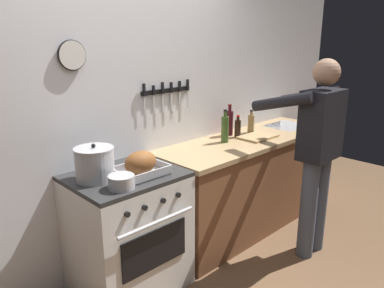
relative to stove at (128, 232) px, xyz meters
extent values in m
cube|color=silver|center=(0.22, 0.36, 0.85)|extent=(6.00, 0.10, 2.60)
cube|color=black|center=(0.64, 0.30, 0.94)|extent=(0.51, 0.02, 0.04)
cube|color=silver|center=(0.41, 0.29, 0.85)|extent=(0.01, 0.00, 0.14)
cube|color=black|center=(0.41, 0.29, 0.97)|extent=(0.02, 0.02, 0.10)
cube|color=silver|center=(0.50, 0.29, 0.85)|extent=(0.01, 0.00, 0.14)
cube|color=black|center=(0.50, 0.29, 0.96)|extent=(0.02, 0.02, 0.08)
cube|color=silver|center=(0.60, 0.29, 0.84)|extent=(0.01, 0.00, 0.16)
cube|color=black|center=(0.60, 0.29, 0.96)|extent=(0.02, 0.02, 0.09)
cube|color=silver|center=(0.69, 0.29, 0.84)|extent=(0.02, 0.00, 0.16)
cube|color=black|center=(0.69, 0.29, 0.96)|extent=(0.02, 0.02, 0.09)
cube|color=silver|center=(0.78, 0.29, 0.86)|extent=(0.02, 0.00, 0.11)
cube|color=black|center=(0.78, 0.29, 0.96)|extent=(0.02, 0.02, 0.09)
cube|color=silver|center=(0.88, 0.29, 0.84)|extent=(0.02, 0.00, 0.15)
cube|color=black|center=(0.88, 0.29, 0.97)|extent=(0.02, 0.02, 0.10)
cylinder|color=white|center=(-0.17, 0.29, 1.25)|extent=(0.19, 0.02, 0.19)
torus|color=black|center=(-0.17, 0.29, 1.25)|extent=(0.20, 0.02, 0.20)
cube|color=brown|center=(1.42, 0.00, -0.02)|extent=(2.00, 0.62, 0.86)
cube|color=tan|center=(1.42, 0.00, 0.43)|extent=(2.03, 0.65, 0.04)
cube|color=#B2B5B7|center=(2.10, 0.02, 0.39)|extent=(0.44, 0.36, 0.11)
cube|color=white|center=(0.00, 0.00, -0.02)|extent=(0.76, 0.62, 0.87)
cube|color=black|center=(0.00, -0.31, 0.00)|extent=(0.53, 0.01, 0.28)
cube|color=#2D2D2D|center=(0.00, 0.00, 0.43)|extent=(0.76, 0.62, 0.03)
cylinder|color=black|center=(-0.21, -0.32, 0.33)|extent=(0.04, 0.02, 0.04)
cylinder|color=black|center=(-0.08, -0.32, 0.33)|extent=(0.04, 0.02, 0.04)
cylinder|color=black|center=(0.08, -0.32, 0.33)|extent=(0.04, 0.02, 0.04)
cylinder|color=black|center=(0.21, -0.32, 0.33)|extent=(0.04, 0.02, 0.04)
cylinder|color=silver|center=(0.00, -0.34, 0.21)|extent=(0.61, 0.02, 0.02)
cylinder|color=#4C566B|center=(1.32, -0.70, -0.02)|extent=(0.14, 0.14, 0.86)
cylinder|color=#4C566B|center=(1.50, -0.70, -0.02)|extent=(0.14, 0.14, 0.86)
cube|color=black|center=(1.41, -0.70, 0.69)|extent=(0.38, 0.22, 0.56)
sphere|color=#9E755B|center=(1.41, -0.70, 1.10)|extent=(0.21, 0.21, 0.21)
cylinder|color=black|center=(1.20, -0.46, 0.87)|extent=(0.09, 0.55, 0.22)
cylinder|color=black|center=(1.62, -0.46, 0.87)|extent=(0.09, 0.55, 0.22)
cube|color=#B7B7BC|center=(0.06, -0.10, 0.46)|extent=(0.34, 0.25, 0.01)
cube|color=#B7B7BC|center=(0.06, -0.22, 0.49)|extent=(0.34, 0.01, 0.05)
cube|color=#B7B7BC|center=(0.06, 0.03, 0.49)|extent=(0.34, 0.01, 0.05)
cube|color=#B7B7BC|center=(-0.11, -0.10, 0.49)|extent=(0.01, 0.25, 0.05)
cube|color=#B7B7BC|center=(0.23, -0.10, 0.49)|extent=(0.01, 0.25, 0.05)
ellipsoid|color=brown|center=(0.06, -0.10, 0.54)|extent=(0.24, 0.17, 0.16)
cylinder|color=#B7B7BC|center=(-0.20, 0.05, 0.55)|extent=(0.26, 0.26, 0.21)
cylinder|color=#B2B2B7|center=(-0.20, 0.05, 0.67)|extent=(0.26, 0.26, 0.01)
sphere|color=black|center=(-0.20, 0.05, 0.69)|extent=(0.03, 0.03, 0.03)
cylinder|color=#B7B7BC|center=(-0.16, -0.20, 0.49)|extent=(0.17, 0.17, 0.09)
cube|color=tan|center=(1.46, -0.06, 0.46)|extent=(0.36, 0.24, 0.02)
cylinder|color=#385623|center=(1.12, 0.06, 0.57)|extent=(0.07, 0.07, 0.23)
cylinder|color=#385623|center=(1.12, 0.06, 0.71)|extent=(0.03, 0.03, 0.05)
cylinder|color=black|center=(1.12, 0.06, 0.74)|extent=(0.03, 0.03, 0.01)
cylinder|color=#997F4C|center=(1.57, 0.11, 0.54)|extent=(0.06, 0.06, 0.18)
cylinder|color=#997F4C|center=(1.57, 0.11, 0.64)|extent=(0.03, 0.03, 0.04)
cylinder|color=black|center=(1.57, 0.11, 0.67)|extent=(0.03, 0.03, 0.01)
cylinder|color=black|center=(1.34, 0.09, 0.53)|extent=(0.06, 0.06, 0.16)
cylinder|color=black|center=(1.34, 0.09, 0.63)|extent=(0.03, 0.03, 0.04)
cylinder|color=#B21919|center=(1.34, 0.09, 0.66)|extent=(0.03, 0.03, 0.01)
cylinder|color=red|center=(1.26, 0.19, 0.53)|extent=(0.05, 0.05, 0.15)
cylinder|color=red|center=(1.26, 0.19, 0.62)|extent=(0.02, 0.02, 0.03)
cylinder|color=#197219|center=(1.26, 0.19, 0.64)|extent=(0.02, 0.02, 0.01)
cylinder|color=#47141E|center=(1.34, 0.19, 0.57)|extent=(0.07, 0.07, 0.24)
cylinder|color=#47141E|center=(1.34, 0.19, 0.71)|extent=(0.03, 0.03, 0.05)
cylinder|color=maroon|center=(1.34, 0.19, 0.75)|extent=(0.03, 0.03, 0.01)
camera|label=1|loc=(-1.37, -2.07, 1.37)|focal=35.04mm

